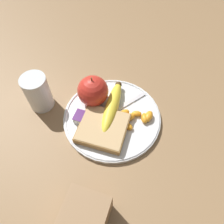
# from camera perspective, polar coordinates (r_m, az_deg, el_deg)

# --- Properties ---
(ground_plane) EXTENTS (3.00, 3.00, 0.00)m
(ground_plane) POSITION_cam_1_polar(r_m,az_deg,el_deg) (0.59, 0.00, -1.74)
(ground_plane) COLOR olive
(plate) EXTENTS (0.26, 0.26, 0.01)m
(plate) POSITION_cam_1_polar(r_m,az_deg,el_deg) (0.58, 0.00, -1.32)
(plate) COLOR silver
(plate) RESTS_ON ground_plane
(juice_glass) EXTENTS (0.07, 0.07, 0.10)m
(juice_glass) POSITION_cam_1_polar(r_m,az_deg,el_deg) (0.61, -18.72, 4.68)
(juice_glass) COLOR silver
(juice_glass) RESTS_ON ground_plane
(apple) EXTENTS (0.08, 0.08, 0.09)m
(apple) POSITION_cam_1_polar(r_m,az_deg,el_deg) (0.58, -5.01, 5.48)
(apple) COLOR red
(apple) RESTS_ON plate
(banana) EXTENTS (0.05, 0.17, 0.03)m
(banana) POSITION_cam_1_polar(r_m,az_deg,el_deg) (0.57, 0.02, 1.56)
(banana) COLOR yellow
(banana) RESTS_ON plate
(bread_slice) EXTENTS (0.12, 0.11, 0.02)m
(bread_slice) POSITION_cam_1_polar(r_m,az_deg,el_deg) (0.55, -2.38, -4.23)
(bread_slice) COLOR olive
(bread_slice) RESTS_ON plate
(fork) EXTENTS (0.13, 0.16, 0.00)m
(fork) POSITION_cam_1_polar(r_m,az_deg,el_deg) (0.58, 0.14, 0.05)
(fork) COLOR silver
(fork) RESTS_ON plate
(jam_packet) EXTENTS (0.04, 0.04, 0.02)m
(jam_packet) POSITION_cam_1_polar(r_m,az_deg,el_deg) (0.57, -7.60, -1.61)
(jam_packet) COLOR silver
(jam_packet) RESTS_ON plate
(orange_segment_0) EXTENTS (0.03, 0.03, 0.02)m
(orange_segment_0) POSITION_cam_1_polar(r_m,az_deg,el_deg) (0.57, 8.50, -1.58)
(orange_segment_0) COLOR orange
(orange_segment_0) RESTS_ON plate
(orange_segment_1) EXTENTS (0.02, 0.04, 0.02)m
(orange_segment_1) POSITION_cam_1_polar(r_m,az_deg,el_deg) (0.57, 9.53, -1.10)
(orange_segment_1) COLOR orange
(orange_segment_1) RESTS_ON plate
(orange_segment_2) EXTENTS (0.03, 0.03, 0.02)m
(orange_segment_2) POSITION_cam_1_polar(r_m,az_deg,el_deg) (0.56, 2.48, -2.03)
(orange_segment_2) COLOR orange
(orange_segment_2) RESTS_ON plate
(orange_segment_3) EXTENTS (0.03, 0.02, 0.01)m
(orange_segment_3) POSITION_cam_1_polar(r_m,az_deg,el_deg) (0.58, 6.42, -0.45)
(orange_segment_3) COLOR orange
(orange_segment_3) RESTS_ON plate
(orange_segment_4) EXTENTS (0.03, 0.02, 0.01)m
(orange_segment_4) POSITION_cam_1_polar(r_m,az_deg,el_deg) (0.55, 4.19, -3.71)
(orange_segment_4) COLOR orange
(orange_segment_4) RESTS_ON plate
(orange_segment_5) EXTENTS (0.03, 0.04, 0.02)m
(orange_segment_5) POSITION_cam_1_polar(r_m,az_deg,el_deg) (0.57, 3.14, -0.38)
(orange_segment_5) COLOR orange
(orange_segment_5) RESTS_ON plate
(orange_segment_6) EXTENTS (0.04, 0.04, 0.02)m
(orange_segment_6) POSITION_cam_1_polar(r_m,az_deg,el_deg) (0.57, 4.40, -1.34)
(orange_segment_6) COLOR orange
(orange_segment_6) RESTS_ON plate
(condiment_caddy) EXTENTS (0.08, 0.08, 0.08)m
(condiment_caddy) POSITION_cam_1_polar(r_m,az_deg,el_deg) (0.46, -6.92, -25.39)
(condiment_caddy) COLOR #93704C
(condiment_caddy) RESTS_ON ground_plane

